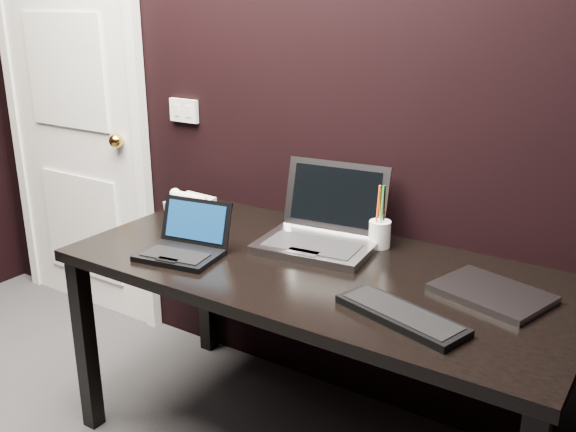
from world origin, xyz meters
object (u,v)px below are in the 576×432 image
Objects in this scene: desk at (317,286)px; desk_phone at (190,204)px; ext_keyboard at (401,315)px; closed_laptop at (492,293)px; door at (74,113)px; pen_cup at (380,233)px; netbook at (184,245)px; silver_laptop at (321,231)px; mobile_phone at (182,217)px.

desk_phone reaches higher than desk.
ext_keyboard is 0.33m from closed_laptop.
pen_cup is (1.75, -0.11, -0.25)m from door.
pen_cup is (-0.46, 0.19, 0.04)m from closed_laptop.
netbook is 0.75× the size of ext_keyboard.
silver_laptop is (1.57, -0.21, -0.25)m from door.
ext_keyboard reaches higher than desk.
silver_laptop is 2.14× the size of desk_phone.
pen_cup is at bearing 69.28° from desk.
netbook is 0.83× the size of closed_laptop.
door is at bearing 172.30° from silver_laptop.
ext_keyboard is (2.04, -0.58, -0.29)m from door.
closed_laptop is 1.20m from mobile_phone.
desk is 0.48m from netbook.
mobile_phone is 0.47× the size of pen_cup.
silver_laptop reaches higher than closed_laptop.
desk is at bearing -63.11° from silver_laptop.
mobile_phone is (-1.02, 0.23, 0.03)m from ext_keyboard.
door is 9.37× the size of pen_cup.
silver_laptop is at bearing 43.95° from netbook.
desk_phone is at bearing 121.35° from mobile_phone.
ext_keyboard is 1.18m from desk_phone.
silver_laptop reaches higher than desk.
mobile_phone is (0.09, -0.15, 0.00)m from desk_phone.
netbook is (-0.43, -0.18, 0.11)m from desk.
pen_cup is (0.18, 0.10, 0.00)m from silver_laptop.
closed_laptop is at bearing -22.06° from pen_cup.
door is 1.36m from netbook.
desk_phone is (-0.65, 0.02, -0.02)m from silver_laptop.
door reaches higher than mobile_phone.
silver_laptop reaches higher than mobile_phone.
pen_cup is at bearing -3.65° from door.
desk is 5.54× the size of netbook.
desk is 0.45m from ext_keyboard.
mobile_phone reaches higher than desk_phone.
closed_laptop is 1.29m from desk_phone.
closed_laptop is (0.56, 0.08, 0.09)m from desk.
desk is 0.76m from desk_phone.
silver_laptop is 4.10× the size of mobile_phone.
closed_laptop is at bearing 2.14° from mobile_phone.
door is 2.14m from ext_keyboard.
desk is 8.29× the size of desk_phone.
desk_phone is at bearing 165.56° from desk.
silver_laptop is at bearing 116.89° from desk.
silver_laptop is 1.19× the size of closed_laptop.
netbook is at bearing 178.29° from ext_keyboard.
pen_cup reaches higher than mobile_phone.
ext_keyboard is at bearing -37.66° from silver_laptop.
ext_keyboard is 1.79× the size of pen_cup.
desk_phone is (-1.12, 0.39, 0.02)m from ext_keyboard.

